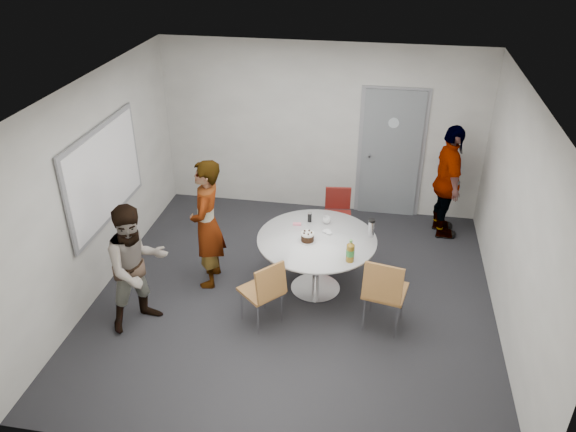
% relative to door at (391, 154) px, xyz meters
% --- Properties ---
extents(floor, '(5.00, 5.00, 0.00)m').
position_rel_door_xyz_m(floor, '(-1.10, -2.48, -1.03)').
color(floor, black).
rests_on(floor, ground).
extents(ceiling, '(5.00, 5.00, 0.00)m').
position_rel_door_xyz_m(ceiling, '(-1.10, -2.48, 1.67)').
color(ceiling, silver).
rests_on(ceiling, wall_back).
extents(wall_back, '(5.00, 0.00, 5.00)m').
position_rel_door_xyz_m(wall_back, '(-1.10, 0.02, 0.32)').
color(wall_back, '#B1AEA8').
rests_on(wall_back, floor).
extents(wall_left, '(0.00, 5.00, 5.00)m').
position_rel_door_xyz_m(wall_left, '(-3.60, -2.48, 0.32)').
color(wall_left, '#B1AEA8').
rests_on(wall_left, floor).
extents(wall_right, '(0.00, 5.00, 5.00)m').
position_rel_door_xyz_m(wall_right, '(1.40, -2.48, 0.32)').
color(wall_right, '#B1AEA8').
rests_on(wall_right, floor).
extents(wall_front, '(5.00, 0.00, 5.00)m').
position_rel_door_xyz_m(wall_front, '(-1.10, -4.98, 0.32)').
color(wall_front, '#B1AEA8').
rests_on(wall_front, floor).
extents(door, '(1.02, 0.17, 2.12)m').
position_rel_door_xyz_m(door, '(0.00, 0.00, 0.00)').
color(door, slate).
rests_on(door, wall_back).
extents(whiteboard, '(0.04, 1.90, 1.25)m').
position_rel_door_xyz_m(whiteboard, '(-3.56, -2.28, 0.42)').
color(whiteboard, gray).
rests_on(whiteboard, wall_left).
extents(table, '(1.50, 1.50, 1.07)m').
position_rel_door_xyz_m(table, '(-0.83, -2.27, -0.35)').
color(table, silver).
rests_on(table, floor).
extents(chair_near_left, '(0.62, 0.62, 0.89)m').
position_rel_door_xyz_m(chair_near_left, '(-1.34, -3.07, -0.48)').
color(chair_near_left, brown).
rests_on(chair_near_left, floor).
extents(chair_near_right, '(0.55, 0.59, 0.98)m').
position_rel_door_xyz_m(chair_near_right, '(0.01, -2.93, -0.42)').
color(chair_near_right, brown).
rests_on(chair_near_right, floor).
extents(chair_far, '(0.43, 0.47, 0.82)m').
position_rel_door_xyz_m(chair_far, '(-0.70, -0.96, -0.53)').
color(chair_far, maroon).
rests_on(chair_far, floor).
extents(person_main, '(0.48, 0.67, 1.74)m').
position_rel_door_xyz_m(person_main, '(-2.25, -2.32, -0.15)').
color(person_main, '#A5C6EA').
rests_on(person_main, floor).
extents(person_left, '(0.96, 0.97, 1.58)m').
position_rel_door_xyz_m(person_left, '(-2.80, -3.26, -0.24)').
color(person_left, white).
rests_on(person_left, floor).
extents(person_right, '(0.57, 1.07, 1.74)m').
position_rel_door_xyz_m(person_right, '(0.85, -0.53, -0.16)').
color(person_right, black).
rests_on(person_right, floor).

